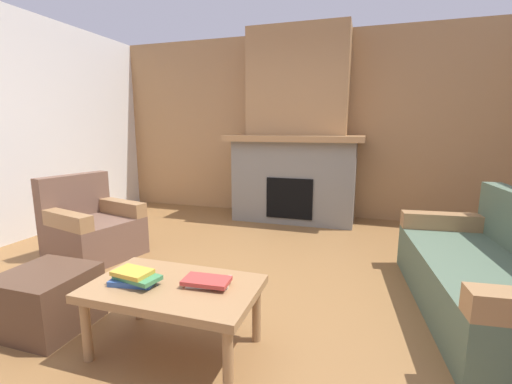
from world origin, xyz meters
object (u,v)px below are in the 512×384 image
(fireplace, at_px, (296,140))
(armchair, at_px, (92,229))
(couch, at_px, (493,278))
(coffee_table, at_px, (174,293))
(ottoman, at_px, (47,300))

(fireplace, xyz_separation_m, armchair, (-1.74, -2.14, -0.87))
(couch, bearing_deg, fireplace, 130.18)
(armchair, bearing_deg, coffee_table, -34.54)
(fireplace, distance_m, couch, 3.05)
(armchair, relative_size, coffee_table, 0.92)
(couch, relative_size, ottoman, 3.60)
(fireplace, height_order, armchair, fireplace)
(couch, bearing_deg, armchair, 178.52)
(couch, bearing_deg, coffee_table, -151.92)
(coffee_table, relative_size, ottoman, 1.92)
(fireplace, xyz_separation_m, ottoman, (-1.03, -3.32, -0.96))
(armchair, height_order, ottoman, armchair)
(armchair, distance_m, coffee_table, 2.02)
(fireplace, relative_size, armchair, 2.93)
(armchair, xyz_separation_m, coffee_table, (1.66, -1.14, 0.08))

